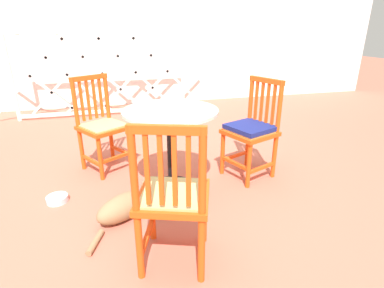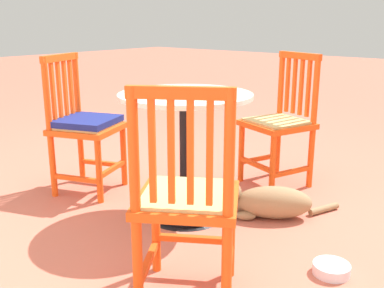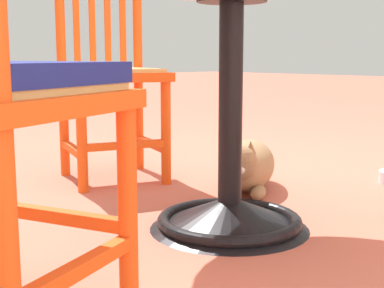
{
  "view_description": "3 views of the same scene",
  "coord_description": "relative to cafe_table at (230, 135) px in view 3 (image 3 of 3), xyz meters",
  "views": [
    {
      "loc": [
        -0.3,
        -2.25,
        1.33
      ],
      "look_at": [
        0.28,
        -0.04,
        0.44
      ],
      "focal_mm": 28.02,
      "sensor_mm": 36.0,
      "label": 1
    },
    {
      "loc": [
        -1.51,
        1.9,
        1.13
      ],
      "look_at": [
        0.02,
        0.07,
        0.47
      ],
      "focal_mm": 42.2,
      "sensor_mm": 36.0,
      "label": 2
    },
    {
      "loc": [
        1.31,
        1.1,
        0.51
      ],
      "look_at": [
        0.18,
        -0.1,
        0.25
      ],
      "focal_mm": 51.92,
      "sensor_mm": 36.0,
      "label": 3
    }
  ],
  "objects": [
    {
      "name": "cafe_table",
      "position": [
        0.0,
        0.0,
        0.0
      ],
      "size": [
        0.76,
        0.76,
        0.73
      ],
      "color": "black",
      "rests_on": "ground_plane"
    },
    {
      "name": "orange_chair_tucked_in",
      "position": [
        -0.15,
        -0.82,
        0.15
      ],
      "size": [
        0.51,
        0.51,
        0.91
      ],
      "color": "#E04C14",
      "rests_on": "ground_plane"
    },
    {
      "name": "tabby_cat",
      "position": [
        -0.4,
        -0.28,
        -0.19
      ],
      "size": [
        0.53,
        0.58,
        0.23
      ],
      "color": "#8E704C",
      "rests_on": "ground_plane"
    },
    {
      "name": "ground_plane",
      "position": [
        -0.12,
        -0.01,
        -0.28
      ],
      "size": [
        24.0,
        24.0,
        0.0
      ],
      "primitive_type": "plane",
      "color": "#BC604C"
    }
  ]
}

